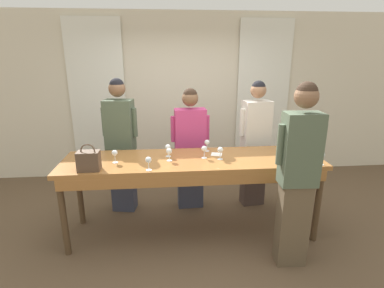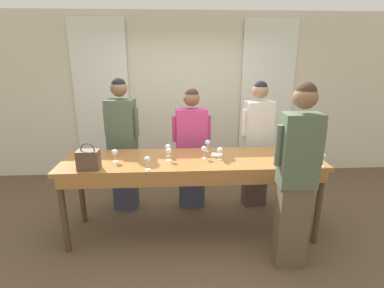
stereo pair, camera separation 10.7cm
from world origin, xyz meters
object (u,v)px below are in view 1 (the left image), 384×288
tasting_bar (193,166)px  wine_glass_front_mid (168,148)px  wine_glass_center_left (148,160)px  wine_glass_back_mid (207,143)px  wine_glass_center_right (169,152)px  guest_olive_jacket (121,144)px  handbag (89,160)px  host_pouring (298,174)px  guest_pink_top (190,147)px  wine_glass_front_right (204,149)px  guest_cream_sweater (255,142)px  wine_glass_back_left (322,155)px  wine_glass_center_mid (220,150)px  wine_glass_back_right (115,153)px  wine_bottle (292,147)px

tasting_bar → wine_glass_front_mid: size_ratio=20.19×
wine_glass_center_left → wine_glass_back_mid: size_ratio=1.00×
wine_glass_center_right → guest_olive_jacket: guest_olive_jacket is taller
handbag → wine_glass_front_mid: 0.90m
tasting_bar → host_pouring: (0.97, -0.63, 0.14)m
guest_olive_jacket → host_pouring: host_pouring is taller
guest_olive_jacket → guest_pink_top: guest_olive_jacket is taller
handbag → wine_glass_front_mid: bearing=23.7°
handbag → wine_glass_back_mid: handbag is taller
wine_glass_front_right → guest_cream_sweater: guest_cream_sweater is taller
wine_glass_front_right → wine_glass_center_left: bearing=-152.7°
guest_cream_sweater → host_pouring: bearing=-88.8°
wine_glass_center_left → wine_glass_back_left: 1.86m
handbag → wine_glass_center_mid: handbag is taller
wine_glass_center_mid → wine_glass_back_right: bearing=-180.0°
wine_glass_center_mid → wine_glass_center_right: same height
wine_glass_center_left → wine_glass_center_right: size_ratio=1.00×
handbag → host_pouring: (2.07, -0.40, -0.06)m
wine_glass_center_left → guest_olive_jacket: bearing=113.1°
wine_glass_front_right → host_pouring: size_ratio=0.08×
wine_glass_center_left → wine_glass_center_mid: (0.80, 0.26, 0.00)m
wine_glass_center_right → wine_glass_back_right: (-0.60, -0.01, 0.00)m
wine_glass_back_left → guest_olive_jacket: 2.49m
tasting_bar → guest_cream_sweater: 1.16m
wine_glass_front_right → handbag: bearing=-168.0°
tasting_bar → guest_olive_jacket: size_ratio=1.62×
tasting_bar → guest_olive_jacket: bearing=143.0°
wine_bottle → wine_glass_back_mid: wine_bottle is taller
wine_glass_center_left → wine_glass_back_right: (-0.38, 0.26, -0.00)m
wine_glass_center_left → wine_glass_center_right: (0.22, 0.27, -0.00)m
wine_glass_back_right → guest_olive_jacket: (-0.03, 0.72, -0.11)m
wine_glass_front_right → guest_olive_jacket: size_ratio=0.08×
tasting_bar → wine_glass_back_left: wine_glass_back_left is taller
wine_glass_back_mid → wine_glass_back_right: same height
guest_pink_top → guest_cream_sweater: 0.91m
wine_bottle → wine_glass_back_left: size_ratio=2.15×
tasting_bar → handbag: (-1.10, -0.24, 0.20)m
wine_glass_center_right → guest_cream_sweater: (1.21, 0.71, -0.13)m
wine_glass_center_right → wine_glass_back_right: bearing=-179.3°
wine_glass_center_mid → wine_glass_front_right: bearing=161.5°
wine_glass_front_mid → guest_olive_jacket: (-0.62, 0.56, -0.11)m
wine_glass_center_right → guest_pink_top: bearing=67.2°
tasting_bar → wine_glass_center_mid: (0.31, -0.04, 0.20)m
guest_olive_jacket → guest_pink_top: 0.94m
tasting_bar → host_pouring: bearing=-33.3°
wine_glass_center_right → wine_glass_back_mid: (0.47, 0.30, 0.00)m
tasting_bar → guest_pink_top: (0.03, 0.68, 0.02)m
wine_glass_front_mid → tasting_bar: bearing=-23.3°
host_pouring → tasting_bar: bearing=146.7°
wine_glass_front_mid → wine_glass_center_mid: same height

